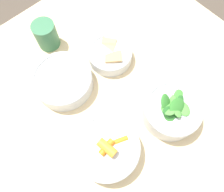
# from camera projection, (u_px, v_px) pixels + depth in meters

# --- Properties ---
(ground_plane) EXTENTS (10.00, 10.00, 0.00)m
(ground_plane) POSITION_uv_depth(u_px,v_px,m) (113.00, 154.00, 1.33)
(ground_plane) COLOR #4C4238
(dining_table) EXTENTS (1.01, 1.02, 0.77)m
(dining_table) POSITION_uv_depth(u_px,v_px,m) (115.00, 130.00, 0.72)
(dining_table) COLOR beige
(dining_table) RESTS_ON ground_plane
(bowl_carrots) EXTENTS (0.17, 0.17, 0.07)m
(bowl_carrots) POSITION_uv_depth(u_px,v_px,m) (107.00, 148.00, 0.55)
(bowl_carrots) COLOR silver
(bowl_carrots) RESTS_ON dining_table
(bowl_greens) EXTENTS (0.15, 0.15, 0.09)m
(bowl_greens) POSITION_uv_depth(u_px,v_px,m) (171.00, 110.00, 0.59)
(bowl_greens) COLOR silver
(bowl_greens) RESTS_ON dining_table
(bowl_beans_hotdog) EXTENTS (0.17, 0.17, 0.05)m
(bowl_beans_hotdog) POSITION_uv_depth(u_px,v_px,m) (63.00, 81.00, 0.63)
(bowl_beans_hotdog) COLOR silver
(bowl_beans_hotdog) RESTS_ON dining_table
(bowl_cookies) EXTENTS (0.14, 0.14, 0.05)m
(bowl_cookies) POSITION_uv_depth(u_px,v_px,m) (110.00, 54.00, 0.67)
(bowl_cookies) COLOR silver
(bowl_cookies) RESTS_ON dining_table
(cup) EXTENTS (0.07, 0.07, 0.09)m
(cup) POSITION_uv_depth(u_px,v_px,m) (46.00, 35.00, 0.67)
(cup) COLOR #336B47
(cup) RESTS_ON dining_table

